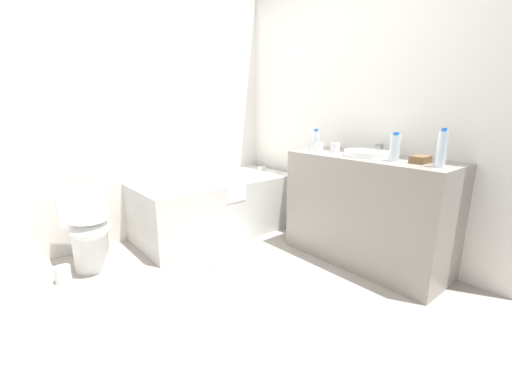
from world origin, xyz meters
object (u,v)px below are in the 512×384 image
(water_bottle_0, at_px, (395,148))
(drinking_glass_1, at_px, (319,147))
(bathtub, at_px, (216,204))
(amenity_basket, at_px, (420,159))
(drinking_glass_2, at_px, (440,160))
(water_bottle_1, at_px, (442,149))
(sink_basin, at_px, (367,153))
(toilet_paper_roll, at_px, (63,274))
(water_bottle_2, at_px, (316,140))
(sink_faucet, at_px, (381,149))
(drinking_glass_0, at_px, (335,148))
(toilet, at_px, (88,229))
(bath_mat, at_px, (238,258))

(water_bottle_0, xyz_separation_m, drinking_glass_1, (0.00, 0.69, -0.06))
(bathtub, bearing_deg, amenity_basket, -71.66)
(drinking_glass_2, bearing_deg, water_bottle_1, -160.24)
(sink_basin, distance_m, toilet_paper_roll, 2.50)
(drinking_glass_2, bearing_deg, water_bottle_2, 89.53)
(sink_faucet, height_order, drinking_glass_2, sink_faucet)
(amenity_basket, bearing_deg, drinking_glass_0, 89.89)
(sink_basin, bearing_deg, drinking_glass_2, -90.36)
(water_bottle_0, bearing_deg, drinking_glass_1, 89.70)
(sink_faucet, distance_m, drinking_glass_2, 0.59)
(drinking_glass_0, bearing_deg, toilet_paper_roll, 156.22)
(toilet, xyz_separation_m, amenity_basket, (1.78, -1.75, 0.59))
(bathtub, relative_size, sink_faucet, 10.47)
(water_bottle_1, height_order, amenity_basket, water_bottle_1)
(bathtub, relative_size, drinking_glass_0, 19.43)
(bathtub, bearing_deg, drinking_glass_2, -72.80)
(bathtub, bearing_deg, drinking_glass_1, -60.11)
(toilet, relative_size, drinking_glass_1, 8.61)
(drinking_glass_1, bearing_deg, drinking_glass_2, -86.09)
(drinking_glass_0, bearing_deg, sink_faucet, -56.06)
(water_bottle_0, relative_size, drinking_glass_1, 2.73)
(bathtub, relative_size, sink_basin, 4.50)
(bathtub, bearing_deg, water_bottle_1, -75.05)
(amenity_basket, xyz_separation_m, toilet_paper_roll, (-2.02, 1.62, -0.86))
(toilet, bearing_deg, bathtub, 93.59)
(water_bottle_0, xyz_separation_m, bath_mat, (-0.71, 0.94, -0.98))
(bathtub, distance_m, bath_mat, 0.73)
(water_bottle_0, height_order, toilet_paper_roll, water_bottle_0)
(water_bottle_2, height_order, drinking_glass_2, water_bottle_2)
(drinking_glass_0, xyz_separation_m, drinking_glass_2, (0.00, -0.86, -0.00))
(bathtub, height_order, drinking_glass_0, bathtub)
(water_bottle_0, bearing_deg, water_bottle_1, -90.39)
(toilet_paper_roll, bearing_deg, toilet, 29.80)
(water_bottle_1, distance_m, water_bottle_2, 1.11)
(sink_faucet, distance_m, drinking_glass_0, 0.37)
(toilet, relative_size, water_bottle_1, 2.61)
(water_bottle_2, bearing_deg, toilet_paper_roll, 161.87)
(toilet_paper_roll, bearing_deg, amenity_basket, -38.69)
(water_bottle_1, bearing_deg, toilet_paper_roll, 137.70)
(toilet_paper_roll, bearing_deg, bathtub, 4.75)
(water_bottle_0, distance_m, bath_mat, 1.53)
(water_bottle_2, relative_size, toilet_paper_roll, 1.54)
(sink_faucet, height_order, drinking_glass_0, sink_faucet)
(bathtub, relative_size, drinking_glass_1, 20.90)
(drinking_glass_2, bearing_deg, drinking_glass_0, 90.06)
(sink_faucet, bearing_deg, toilet_paper_roll, 151.74)
(toilet, bearing_deg, sink_faucet, 60.52)
(bathtub, distance_m, sink_faucet, 1.65)
(water_bottle_1, height_order, bath_mat, water_bottle_1)
(water_bottle_2, height_order, toilet_paper_roll, water_bottle_2)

